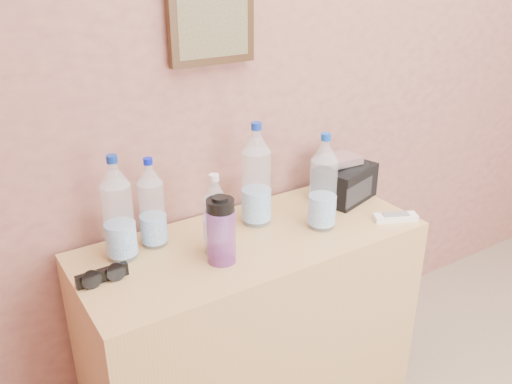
% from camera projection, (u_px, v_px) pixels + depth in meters
% --- Properties ---
extents(picture_frame, '(0.30, 0.03, 0.25)m').
position_uv_depth(picture_frame, '(212.00, 25.00, 1.73)').
color(picture_frame, '#382311').
rests_on(picture_frame, room_shell).
extents(dresser, '(1.17, 0.49, 0.73)m').
position_uv_depth(dresser, '(252.00, 326.00, 1.97)').
color(dresser, tan).
rests_on(dresser, ground).
extents(pet_large_a, '(0.09, 0.09, 0.34)m').
position_uv_depth(pet_large_a, '(118.00, 214.00, 1.65)').
color(pet_large_a, white).
rests_on(pet_large_a, dresser).
extents(pet_large_b, '(0.08, 0.08, 0.30)m').
position_uv_depth(pet_large_b, '(152.00, 207.00, 1.73)').
color(pet_large_b, '#CDEDFC').
rests_on(pet_large_b, dresser).
extents(pet_large_c, '(0.10, 0.10, 0.37)m').
position_uv_depth(pet_large_c, '(256.00, 180.00, 1.86)').
color(pet_large_c, silver).
rests_on(pet_large_c, dresser).
extents(pet_large_d, '(0.09, 0.09, 0.34)m').
position_uv_depth(pet_large_d, '(323.00, 187.00, 1.83)').
color(pet_large_d, silver).
rests_on(pet_large_d, dresser).
extents(pet_small, '(0.08, 0.08, 0.27)m').
position_uv_depth(pet_small, '(215.00, 219.00, 1.69)').
color(pet_small, silver).
rests_on(pet_small, dresser).
extents(nalgene_bottle, '(0.09, 0.09, 0.22)m').
position_uv_depth(nalgene_bottle, '(221.00, 230.00, 1.64)').
color(nalgene_bottle, purple).
rests_on(nalgene_bottle, dresser).
extents(sunglasses, '(0.15, 0.06, 0.04)m').
position_uv_depth(sunglasses, '(102.00, 275.00, 1.58)').
color(sunglasses, black).
rests_on(sunglasses, dresser).
extents(ac_remote, '(0.16, 0.11, 0.02)m').
position_uv_depth(ac_remote, '(395.00, 217.00, 1.94)').
color(ac_remote, white).
rests_on(ac_remote, dresser).
extents(toiletry_bag, '(0.26, 0.22, 0.15)m').
position_uv_depth(toiletry_bag, '(345.00, 180.00, 2.08)').
color(toiletry_bag, black).
rests_on(toiletry_bag, dresser).
extents(foil_packet, '(0.14, 0.12, 0.03)m').
position_uv_depth(foil_packet, '(341.00, 159.00, 2.03)').
color(foil_packet, white).
rests_on(foil_packet, toiletry_bag).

